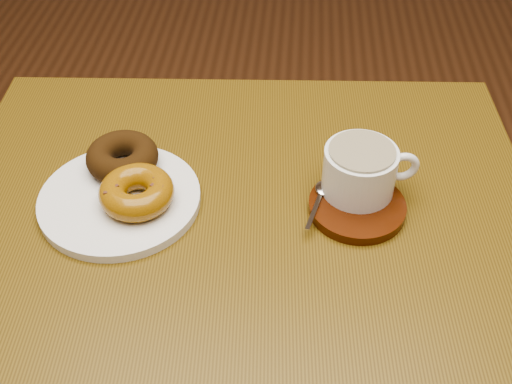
# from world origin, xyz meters

# --- Properties ---
(cafe_table) EXTENTS (0.86, 0.66, 0.77)m
(cafe_table) POSITION_xyz_m (-0.02, 0.21, 0.65)
(cafe_table) COLOR brown
(cafe_table) RESTS_ON ground
(donut_plate) EXTENTS (0.26, 0.26, 0.01)m
(donut_plate) POSITION_xyz_m (-0.19, 0.20, 0.78)
(donut_plate) COLOR white
(donut_plate) RESTS_ON cafe_table
(donut_cinnamon) EXTENTS (0.11, 0.11, 0.04)m
(donut_cinnamon) POSITION_xyz_m (-0.19, 0.26, 0.81)
(donut_cinnamon) COLOR #321D0A
(donut_cinnamon) RESTS_ON donut_plate
(donut_caramel) EXTENTS (0.14, 0.14, 0.04)m
(donut_caramel) POSITION_xyz_m (-0.16, 0.19, 0.81)
(donut_caramel) COLOR #8F5D0F
(donut_caramel) RESTS_ON donut_plate
(saucer) EXTENTS (0.17, 0.17, 0.01)m
(saucer) POSITION_xyz_m (0.14, 0.20, 0.78)
(saucer) COLOR #3E1808
(saucer) RESTS_ON cafe_table
(coffee_cup) EXTENTS (0.13, 0.10, 0.07)m
(coffee_cup) POSITION_xyz_m (0.14, 0.23, 0.82)
(coffee_cup) COLOR white
(coffee_cup) RESTS_ON saucer
(teaspoon) EXTENTS (0.04, 0.10, 0.01)m
(teaspoon) POSITION_xyz_m (0.09, 0.22, 0.79)
(teaspoon) COLOR silver
(teaspoon) RESTS_ON saucer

